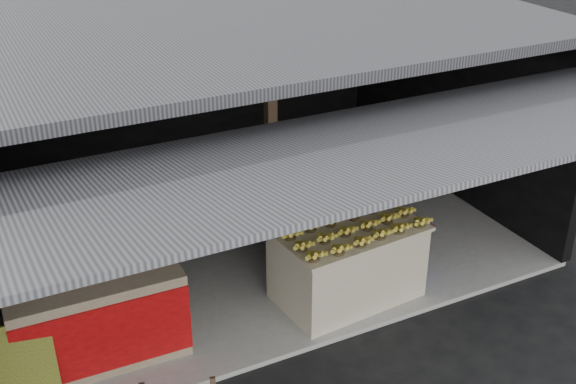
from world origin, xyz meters
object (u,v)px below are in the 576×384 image
white_crate (306,236)px  water_barrel (409,254)px  neighbor_stall (97,314)px  banana_table (347,262)px  plastic_chair (386,174)px

white_crate → water_barrel: 1.27m
white_crate → neighbor_stall: (-2.68, -0.54, 0.09)m
banana_table → plastic_chair: (1.60, 1.61, 0.08)m
banana_table → plastic_chair: bearing=40.6°
white_crate → neighbor_stall: neighbor_stall is taller
banana_table → plastic_chair: size_ratio=1.88×
banana_table → neighbor_stall: 2.82m
banana_table → plastic_chair: plastic_chair is taller
white_crate → banana_table: bearing=-77.8°
water_barrel → plastic_chair: (0.66, 1.52, 0.29)m
white_crate → water_barrel: bearing=-29.4°
banana_table → water_barrel: bearing=1.2°
banana_table → white_crate: (-0.13, 0.77, -0.02)m
banana_table → water_barrel: (0.94, 0.10, -0.20)m
neighbor_stall → water_barrel: (3.75, -0.13, -0.27)m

